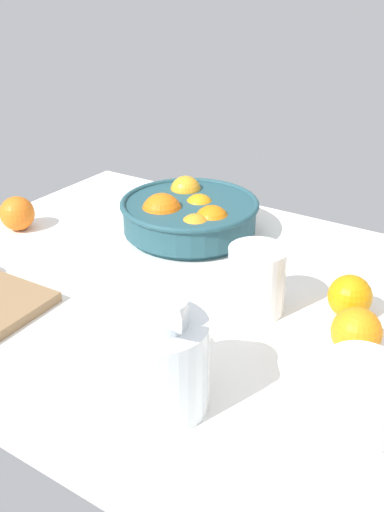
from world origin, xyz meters
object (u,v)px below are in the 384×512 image
Objects in this scene: second_glass at (357,403)px; loose_orange_2 at (350,296)px; juice_glass at (255,285)px; fruit_bowl at (189,215)px; loose_orange_1 at (356,332)px; spoon at (138,290)px; loose_orange_0 at (17,213)px; juice_pitcher at (160,365)px.

loose_orange_2 is (-9.03, 24.51, -1.06)cm from second_glass.
juice_glass is 14.99cm from loose_orange_2.
fruit_bowl reaches higher than loose_orange_1.
spoon is at bearing -163.53° from juice_glass.
juice_glass reaches higher than loose_orange_2.
second_glass reaches higher than loose_orange_2.
loose_orange_1 is 36.94cm from spoon.
second_glass is at bearing -71.97° from loose_orange_1.
spoon is at bearing -174.53° from loose_orange_1.
loose_orange_0 is at bearing 178.74° from juice_glass.
juice_glass is (0.05, 25.76, -1.18)cm from juice_pitcher.
juice_pitcher reaches higher than fruit_bowl.
spoon is (-19.31, 20.04, -5.55)cm from juice_pitcher.
loose_orange_2 is at bearing 67.81° from juice_pitcher.
loose_orange_1 is 9.93cm from loose_orange_2.
juice_pitcher is 62.78cm from loose_orange_0.
fruit_bowl is 25.35cm from spoon.
juice_pitcher is 1.58× the size of second_glass.
juice_pitcher is at bearing -46.06° from spoon.
loose_orange_1 is 0.41× the size of spoon.
juice_glass is 0.64× the size of spoon.
loose_orange_0 and loose_orange_1 have the same top height.
loose_orange_2 is (-4.01, 9.08, -0.12)cm from loose_orange_1.
juice_pitcher is 0.95× the size of spoon.
fruit_bowl is 59.52cm from second_glass.
juice_pitcher is at bearing -112.19° from loose_orange_2.
second_glass is at bearing -38.36° from juice_glass.
fruit_bowl is at bearing 119.13° from juice_pitcher.
juice_glass is at bearing 89.88° from juice_pitcher.
juice_pitcher is at bearing -160.02° from second_glass.
juice_glass is at bearing -36.99° from fruit_bowl.
juice_glass is 1.06× the size of second_glass.
loose_orange_2 is at bearing 110.23° from second_glass.
juice_glass reaches higher than second_glass.
juice_glass is 28.43cm from second_glass.
second_glass is 81.20cm from loose_orange_0.
fruit_bowl is 3.94× the size of loose_orange_0.
juice_pitcher is at bearing -25.50° from loose_orange_0.
loose_orange_1 is at bearing -2.68° from loose_orange_0.
juice_glass is (24.84, -18.71, 0.44)cm from fruit_bowl.
loose_orange_1 is at bearing 53.66° from juice_pitcher.
juice_pitcher is 2.29× the size of loose_orange_0.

